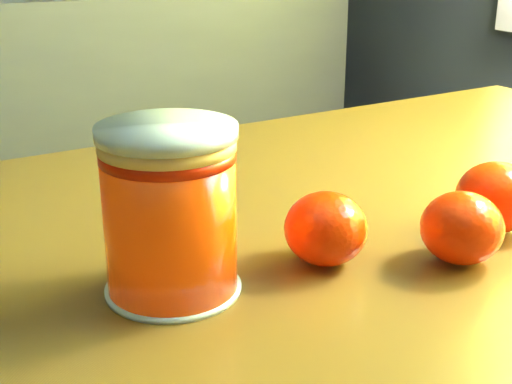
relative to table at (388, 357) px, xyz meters
name	(u,v)px	position (x,y,z in m)	size (l,w,h in m)	color
table	(388,357)	(0.00, 0.00, 0.00)	(1.13, 0.84, 0.80)	brown
juice_glass	(170,212)	(-0.18, 0.00, 0.16)	(0.09, 0.09, 0.11)	#E23804
orange_front	(326,229)	(-0.07, 0.00, 0.13)	(0.06, 0.06, 0.05)	#FF3005
orange_back	(496,197)	(0.09, -0.01, 0.13)	(0.06, 0.06, 0.06)	#FF3005
orange_extra	(462,228)	(0.02, -0.05, 0.13)	(0.06, 0.06, 0.05)	#FF3005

